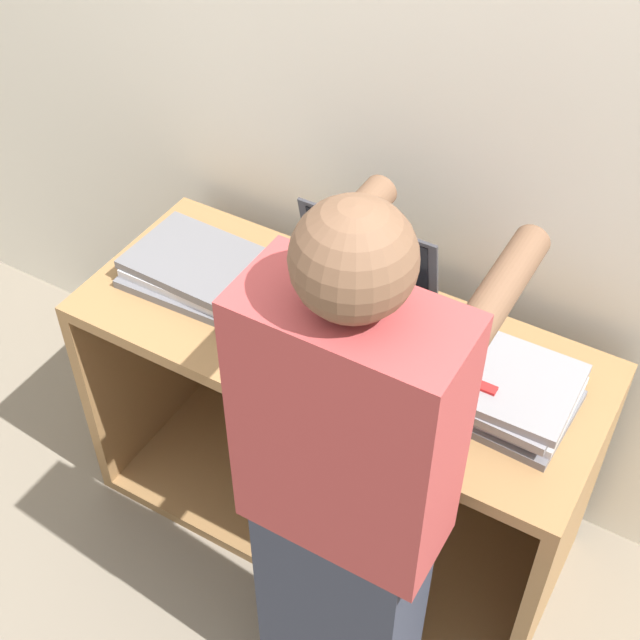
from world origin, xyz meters
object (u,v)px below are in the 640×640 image
at_px(laptop_stack_right, 490,384).
at_px(person, 347,511).
at_px(laptop_open, 347,307).
at_px(laptop_stack_left, 202,270).

height_order(laptop_stack_right, person, person).
xyz_separation_m(laptop_open, laptop_stack_left, (-0.40, -0.05, -0.02)).
relative_size(laptop_open, person, 0.24).
height_order(laptop_open, person, person).
bearing_deg(person, laptop_stack_left, 146.86).
bearing_deg(laptop_stack_right, person, -106.54).
xyz_separation_m(laptop_open, laptop_stack_right, (0.40, -0.06, -0.01)).
xyz_separation_m(laptop_stack_left, laptop_stack_right, (0.80, -0.01, 0.01)).
bearing_deg(laptop_stack_right, laptop_open, 172.14).
bearing_deg(laptop_stack_left, person, -33.14).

